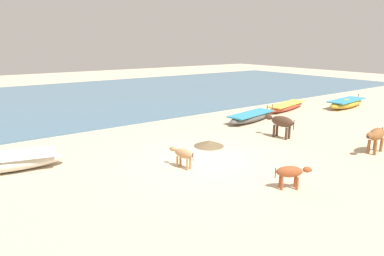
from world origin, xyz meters
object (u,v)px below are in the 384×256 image
fishing_boat_0 (251,117)px  fishing_boat_3 (287,106)px  calf_near_rust (291,173)px  cow_second_adult_brown (376,135)px  cow_adult_dark (281,122)px  calf_far_tan (183,154)px  fishing_boat_2 (346,103)px

fishing_boat_0 → fishing_boat_3: fishing_boat_0 is taller
calf_near_rust → cow_second_adult_brown: bearing=35.5°
cow_adult_dark → calf_far_tan: 5.61m
fishing_boat_3 → calf_near_rust: (-9.24, -7.55, 0.27)m
calf_near_rust → calf_far_tan: (-1.58, 3.18, -0.01)m
fishing_boat_0 → cow_adult_dark: 3.22m
fishing_boat_0 → fishing_boat_2: fishing_boat_2 is taller
fishing_boat_2 → cow_second_adult_brown: (-7.80, -5.63, 0.41)m
fishing_boat_0 → cow_adult_dark: bearing=-122.3°
fishing_boat_3 → cow_adult_dark: (-5.25, -3.87, 0.47)m
calf_far_tan → calf_near_rust: bearing=-169.0°
fishing_boat_0 → calf_near_rust: calf_near_rust is taller
fishing_boat_3 → calf_near_rust: bearing=26.9°
fishing_boat_3 → fishing_boat_2: bearing=143.1°
fishing_boat_2 → cow_adult_dark: (-9.05, -2.13, 0.42)m
cow_adult_dark → fishing_boat_3: bearing=-59.7°
cow_adult_dark → cow_second_adult_brown: bearing=-166.4°
fishing_boat_2 → calf_far_tan: 14.87m
fishing_boat_0 → fishing_boat_3: bearing=1.8°
cow_adult_dark → cow_second_adult_brown: size_ratio=1.01×
cow_adult_dark → calf_far_tan: bearing=89.0°
fishing_boat_3 → calf_near_rust: calf_near_rust is taller
fishing_boat_3 → cow_second_adult_brown: 8.39m
fishing_boat_2 → calf_near_rust: size_ratio=4.01×
fishing_boat_2 → cow_second_adult_brown: size_ratio=2.62×
cow_adult_dark → calf_near_rust: 5.44m
cow_adult_dark → calf_near_rust: cow_adult_dark is taller
cow_adult_dark → calf_near_rust: (-4.00, -3.68, -0.21)m
fishing_boat_3 → calf_far_tan: calf_far_tan is taller
fishing_boat_0 → cow_adult_dark: size_ratio=2.40×
fishing_boat_3 → cow_second_adult_brown: size_ratio=2.74×
fishing_boat_2 → calf_far_tan: bearing=-175.6°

